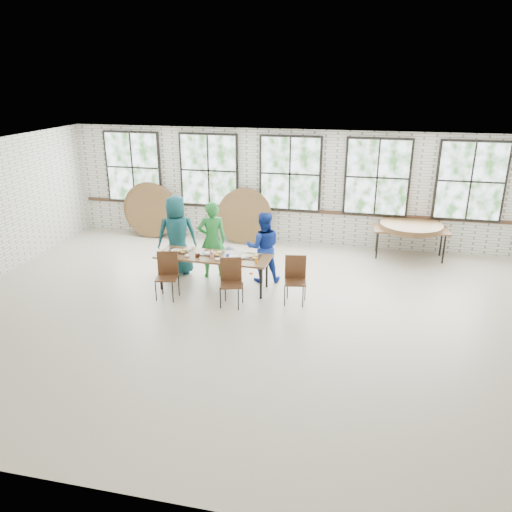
{
  "coord_description": "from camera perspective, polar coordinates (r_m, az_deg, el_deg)",
  "views": [
    {
      "loc": [
        1.95,
        -8.29,
        4.32
      ],
      "look_at": [
        0.0,
        0.4,
        1.05
      ],
      "focal_mm": 35.0,
      "sensor_mm": 36.0,
      "label": 1
    }
  ],
  "objects": [
    {
      "name": "dining_table",
      "position": [
        10.47,
        -4.88,
        -0.22
      ],
      "size": [
        2.43,
        0.89,
        0.74
      ],
      "rotation": [
        0.0,
        0.0,
        -0.04
      ],
      "color": "brown",
      "rests_on": "ground"
    },
    {
      "name": "storage_table",
      "position": [
        12.82,
        17.26,
        2.76
      ],
      "size": [
        1.86,
        0.89,
        0.74
      ],
      "rotation": [
        0.0,
        0.0,
        0.08
      ],
      "color": "brown",
      "rests_on": "ground"
    },
    {
      "name": "chair_spare",
      "position": [
        9.92,
        4.52,
        -2.2
      ],
      "size": [
        0.48,
        0.47,
        0.95
      ],
      "rotation": [
        0.0,
        0.0,
        0.17
      ],
      "color": "#4C2D19",
      "rests_on": "ground"
    },
    {
      "name": "toddler",
      "position": [
        11.11,
        -2.97,
        -0.69
      ],
      "size": [
        0.55,
        0.44,
        0.74
      ],
      "primitive_type": "imported",
      "rotation": [
        0.0,
        0.0,
        2.75
      ],
      "color": "#14143F",
      "rests_on": "ground"
    },
    {
      "name": "chair_near_right",
      "position": [
        9.78,
        -2.85,
        -2.48
      ],
      "size": [
        0.52,
        0.51,
        0.95
      ],
      "rotation": [
        0.0,
        0.0,
        0.3
      ],
      "color": "#4C2D19",
      "rests_on": "ground"
    },
    {
      "name": "chair_near_left",
      "position": [
        10.25,
        -10.11,
        -1.7
      ],
      "size": [
        0.49,
        0.48,
        0.95
      ],
      "rotation": [
        0.0,
        0.0,
        0.21
      ],
      "color": "#4C2D19",
      "rests_on": "ground"
    },
    {
      "name": "adult_green",
      "position": [
        11.06,
        -5.03,
        1.86
      ],
      "size": [
        0.74,
        0.62,
        1.73
      ],
      "primitive_type": "imported",
      "rotation": [
        0.0,
        0.0,
        3.54
      ],
      "color": "#227F30",
      "rests_on": "ground"
    },
    {
      "name": "round_tops_stacked",
      "position": [
        12.79,
        17.32,
        3.27
      ],
      "size": [
        1.5,
        1.5,
        0.13
      ],
      "color": "brown",
      "rests_on": "storage_table"
    },
    {
      "name": "tabletop_clutter",
      "position": [
        10.37,
        -4.34,
        0.06
      ],
      "size": [
        2.02,
        0.55,
        0.11
      ],
      "color": "black",
      "rests_on": "dining_table"
    },
    {
      "name": "round_tops_leaning",
      "position": [
        13.92,
        -8.63,
        5.0
      ],
      "size": [
        4.28,
        0.45,
        1.49
      ],
      "color": "brown",
      "rests_on": "ground"
    },
    {
      "name": "adult_blue",
      "position": [
        10.81,
        0.85,
        1.03
      ],
      "size": [
        0.88,
        0.75,
        1.56
      ],
      "primitive_type": "imported",
      "rotation": [
        0.0,
        0.0,
        3.38
      ],
      "color": "#153298",
      "rests_on": "ground"
    },
    {
      "name": "room",
      "position": [
        13.12,
        3.91,
        9.16
      ],
      "size": [
        12.0,
        12.0,
        12.0
      ],
      "color": "#B4A48F",
      "rests_on": "ground"
    },
    {
      "name": "adult_teal",
      "position": [
        11.31,
        -9.03,
        2.35
      ],
      "size": [
        1.04,
        0.89,
        1.82
      ],
      "primitive_type": "imported",
      "rotation": [
        0.0,
        0.0,
        3.56
      ],
      "color": "navy",
      "rests_on": "ground"
    }
  ]
}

